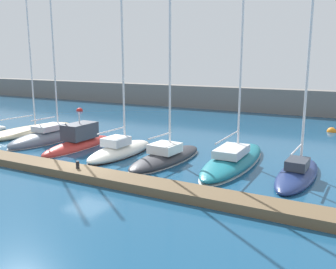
{
  "coord_description": "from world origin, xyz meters",
  "views": [
    {
      "loc": [
        14.85,
        -16.89,
        6.7
      ],
      "look_at": [
        3.07,
        4.91,
        1.58
      ],
      "focal_mm": 39.62,
      "sensor_mm": 36.0,
      "label": 1
    }
  ],
  "objects_px": {
    "mooring_buoy_orange": "(331,132)",
    "dock_bollard": "(78,165)",
    "sailboat_sand_second": "(26,131)",
    "mooring_buoy_red": "(80,111)",
    "sailboat_navy_eighth": "(297,172)",
    "sailboat_teal_seventh": "(233,159)",
    "sailboat_slate_third": "(50,137)",
    "motorboat_red_fourth": "(79,142)",
    "sailboat_ivory_fifth": "(120,150)",
    "sailboat_charcoal_sixth": "(166,156)"
  },
  "relations": [
    {
      "from": "sailboat_ivory_fifth",
      "to": "sailboat_teal_seventh",
      "type": "relative_size",
      "value": 0.75
    },
    {
      "from": "mooring_buoy_red",
      "to": "sailboat_slate_third",
      "type": "bearing_deg",
      "value": -56.23
    },
    {
      "from": "sailboat_slate_third",
      "to": "sailboat_sand_second",
      "type": "bearing_deg",
      "value": 77.0
    },
    {
      "from": "motorboat_red_fourth",
      "to": "sailboat_charcoal_sixth",
      "type": "height_order",
      "value": "sailboat_charcoal_sixth"
    },
    {
      "from": "dock_bollard",
      "to": "sailboat_charcoal_sixth",
      "type": "bearing_deg",
      "value": 60.77
    },
    {
      "from": "sailboat_teal_seventh",
      "to": "motorboat_red_fourth",
      "type": "bearing_deg",
      "value": 95.54
    },
    {
      "from": "sailboat_teal_seventh",
      "to": "mooring_buoy_red",
      "type": "relative_size",
      "value": 21.53
    },
    {
      "from": "sailboat_teal_seventh",
      "to": "dock_bollard",
      "type": "distance_m",
      "value": 9.71
    },
    {
      "from": "sailboat_teal_seventh",
      "to": "dock_bollard",
      "type": "bearing_deg",
      "value": 132.3
    },
    {
      "from": "sailboat_charcoal_sixth",
      "to": "mooring_buoy_orange",
      "type": "bearing_deg",
      "value": -24.03
    },
    {
      "from": "mooring_buoy_orange",
      "to": "dock_bollard",
      "type": "bearing_deg",
      "value": -118.78
    },
    {
      "from": "mooring_buoy_orange",
      "to": "sailboat_charcoal_sixth",
      "type": "bearing_deg",
      "value": -118.62
    },
    {
      "from": "sailboat_sand_second",
      "to": "mooring_buoy_orange",
      "type": "bearing_deg",
      "value": -57.3
    },
    {
      "from": "sailboat_charcoal_sixth",
      "to": "sailboat_teal_seventh",
      "type": "height_order",
      "value": "sailboat_teal_seventh"
    },
    {
      "from": "motorboat_red_fourth",
      "to": "sailboat_navy_eighth",
      "type": "distance_m",
      "value": 15.88
    },
    {
      "from": "sailboat_navy_eighth",
      "to": "mooring_buoy_orange",
      "type": "xyz_separation_m",
      "value": [
        0.47,
        15.47,
        -0.31
      ]
    },
    {
      "from": "sailboat_slate_third",
      "to": "dock_bollard",
      "type": "distance_m",
      "value": 10.52
    },
    {
      "from": "sailboat_sand_second",
      "to": "dock_bollard",
      "type": "height_order",
      "value": "sailboat_sand_second"
    },
    {
      "from": "motorboat_red_fourth",
      "to": "sailboat_charcoal_sixth",
      "type": "bearing_deg",
      "value": -90.57
    },
    {
      "from": "motorboat_red_fourth",
      "to": "sailboat_charcoal_sixth",
      "type": "relative_size",
      "value": 0.61
    },
    {
      "from": "mooring_buoy_red",
      "to": "motorboat_red_fourth",
      "type": "bearing_deg",
      "value": -48.54
    },
    {
      "from": "mooring_buoy_orange",
      "to": "dock_bollard",
      "type": "relative_size",
      "value": 1.92
    },
    {
      "from": "sailboat_slate_third",
      "to": "sailboat_teal_seventh",
      "type": "relative_size",
      "value": 0.82
    },
    {
      "from": "sailboat_navy_eighth",
      "to": "mooring_buoy_red",
      "type": "xyz_separation_m",
      "value": [
        -29.45,
        14.94,
        -0.31
      ]
    },
    {
      "from": "sailboat_slate_third",
      "to": "mooring_buoy_orange",
      "type": "distance_m",
      "value": 25.2
    },
    {
      "from": "sailboat_navy_eighth",
      "to": "mooring_buoy_orange",
      "type": "distance_m",
      "value": 15.48
    },
    {
      "from": "sailboat_teal_seventh",
      "to": "sailboat_slate_third",
      "type": "bearing_deg",
      "value": 91.04
    },
    {
      "from": "sailboat_sand_second",
      "to": "sailboat_ivory_fifth",
      "type": "distance_m",
      "value": 12.11
    },
    {
      "from": "sailboat_ivory_fifth",
      "to": "mooring_buoy_orange",
      "type": "height_order",
      "value": "sailboat_ivory_fifth"
    },
    {
      "from": "sailboat_slate_third",
      "to": "sailboat_charcoal_sixth",
      "type": "relative_size",
      "value": 1.28
    },
    {
      "from": "sailboat_slate_third",
      "to": "mooring_buoy_orange",
      "type": "height_order",
      "value": "sailboat_slate_third"
    },
    {
      "from": "sailboat_teal_seventh",
      "to": "dock_bollard",
      "type": "height_order",
      "value": "sailboat_teal_seventh"
    },
    {
      "from": "sailboat_navy_eighth",
      "to": "sailboat_ivory_fifth",
      "type": "bearing_deg",
      "value": 95.1
    },
    {
      "from": "sailboat_teal_seventh",
      "to": "sailboat_navy_eighth",
      "type": "height_order",
      "value": "sailboat_teal_seventh"
    },
    {
      "from": "sailboat_charcoal_sixth",
      "to": "sailboat_teal_seventh",
      "type": "distance_m",
      "value": 4.39
    },
    {
      "from": "sailboat_charcoal_sixth",
      "to": "dock_bollard",
      "type": "relative_size",
      "value": 26.78
    },
    {
      "from": "mooring_buoy_red",
      "to": "dock_bollard",
      "type": "distance_m",
      "value": 27.61
    },
    {
      "from": "sailboat_sand_second",
      "to": "mooring_buoy_red",
      "type": "height_order",
      "value": "sailboat_sand_second"
    },
    {
      "from": "sailboat_navy_eighth",
      "to": "sailboat_charcoal_sixth",
      "type": "bearing_deg",
      "value": 95.21
    },
    {
      "from": "dock_bollard",
      "to": "mooring_buoy_red",
      "type": "bearing_deg",
      "value": 131.41
    },
    {
      "from": "sailboat_charcoal_sixth",
      "to": "mooring_buoy_red",
      "type": "relative_size",
      "value": 13.79
    },
    {
      "from": "sailboat_teal_seventh",
      "to": "sailboat_sand_second",
      "type": "bearing_deg",
      "value": 87.62
    },
    {
      "from": "sailboat_sand_second",
      "to": "sailboat_navy_eighth",
      "type": "height_order",
      "value": "sailboat_sand_second"
    },
    {
      "from": "sailboat_ivory_fifth",
      "to": "sailboat_teal_seventh",
      "type": "bearing_deg",
      "value": -76.41
    },
    {
      "from": "sailboat_sand_second",
      "to": "sailboat_ivory_fifth",
      "type": "xyz_separation_m",
      "value": [
        11.92,
        -2.17,
        0.12
      ]
    },
    {
      "from": "sailboat_sand_second",
      "to": "sailboat_navy_eighth",
      "type": "distance_m",
      "value": 23.79
    },
    {
      "from": "sailboat_ivory_fifth",
      "to": "sailboat_charcoal_sixth",
      "type": "relative_size",
      "value": 1.17
    },
    {
      "from": "sailboat_sand_second",
      "to": "mooring_buoy_red",
      "type": "xyz_separation_m",
      "value": [
        -5.7,
        13.49,
        -0.27
      ]
    },
    {
      "from": "sailboat_slate_third",
      "to": "sailboat_teal_seventh",
      "type": "bearing_deg",
      "value": -86.61
    },
    {
      "from": "motorboat_red_fourth",
      "to": "dock_bollard",
      "type": "bearing_deg",
      "value": -138.6
    }
  ]
}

